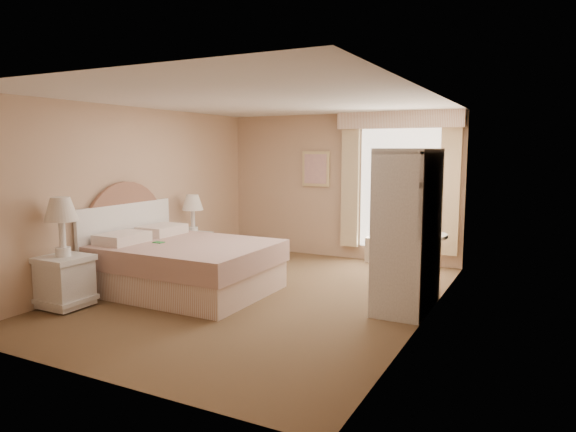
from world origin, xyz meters
The scene contains 9 objects.
room centered at (0.00, 0.00, 1.25)m, with size 4.21×5.51×2.51m.
window centered at (1.05, 2.65, 1.34)m, with size 2.05×0.22×2.51m.
framed_art centered at (-0.45, 2.71, 1.55)m, with size 0.52×0.04×0.62m.
bed centered at (-1.11, -0.27, 0.37)m, with size 2.23×1.75×1.55m.
nightstand_near centered at (-1.84, -1.52, 0.50)m, with size 0.54×0.54×1.32m.
nightstand_far centered at (-1.84, 0.98, 0.43)m, with size 0.48×0.48×1.15m.
round_table centered at (1.75, 1.22, 0.52)m, with size 0.73×0.73×0.78m.
cafe_chair centered at (1.50, 1.51, 0.47)m, with size 0.51×0.51×0.81m.
armoire centered at (1.81, 0.36, 0.79)m, with size 0.57×1.15×1.91m.
Camera 1 is at (3.28, -5.62, 1.90)m, focal length 32.00 mm.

